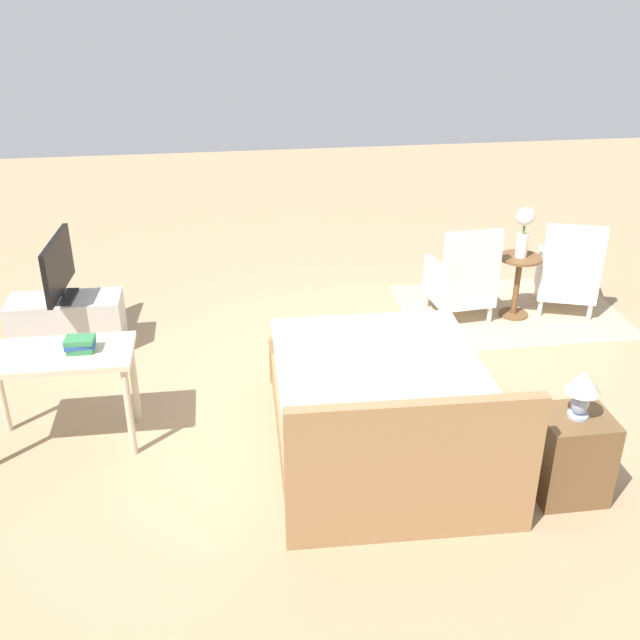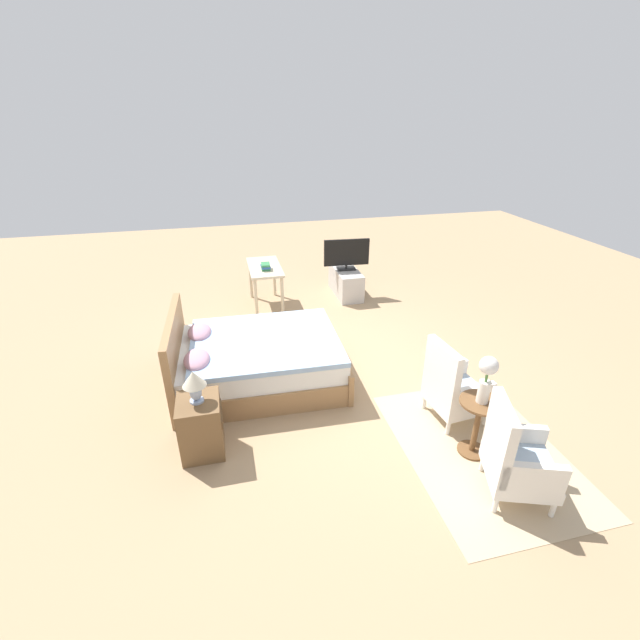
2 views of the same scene
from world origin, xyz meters
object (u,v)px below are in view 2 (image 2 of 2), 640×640
object	(u,v)px
nightstand	(201,426)
book_stack	(266,266)
tv_flatscreen	(347,254)
armchair_by_window_right	(453,388)
table_lamp	(194,382)
bed	(256,360)
flower_vase	(487,375)
side_table	(478,421)
tv_stand	(346,282)
armchair_by_window_left	(515,459)
vanity_desk	(265,272)

from	to	relation	value
nightstand	book_stack	distance (m)	3.32
nightstand	tv_flatscreen	xyz separation A→B (m)	(3.51, -2.50, 0.47)
armchair_by_window_right	table_lamp	bearing A→B (deg)	87.57
bed	flower_vase	bearing A→B (deg)	-131.58
side_table	tv_flatscreen	bearing A→B (deg)	1.06
nightstand	tv_stand	world-z (taller)	nightstand
bed	table_lamp	bearing A→B (deg)	149.55
table_lamp	tv_flatscreen	size ratio (longest dim) A/B	0.41
armchair_by_window_left	table_lamp	distance (m)	2.89
bed	flower_vase	world-z (taller)	flower_vase
flower_vase	book_stack	distance (m)	4.07
armchair_by_window_left	flower_vase	bearing A→B (deg)	4.29
flower_vase	nightstand	xyz separation A→B (m)	(0.64, 2.58, -0.61)
armchair_by_window_left	armchair_by_window_right	bearing A→B (deg)	0.17
nightstand	tv_stand	bearing A→B (deg)	-35.47
side_table	flower_vase	xyz separation A→B (m)	(0.00, 0.00, 0.52)
tv_flatscreen	vanity_desk	size ratio (longest dim) A/B	0.77
flower_vase	table_lamp	xyz separation A→B (m)	(0.64, 2.58, -0.10)
armchair_by_window_right	side_table	world-z (taller)	armchair_by_window_right
vanity_desk	book_stack	xyz separation A→B (m)	(-0.17, 0.00, 0.16)
armchair_by_window_left	armchair_by_window_right	size ratio (longest dim) A/B	1.00
armchair_by_window_left	vanity_desk	bearing A→B (deg)	19.62
armchair_by_window_left	flower_vase	xyz separation A→B (m)	(0.52, 0.04, 0.52)
table_lamp	book_stack	world-z (taller)	table_lamp
side_table	book_stack	bearing A→B (deg)	22.39
side_table	tv_stand	bearing A→B (deg)	1.06
bed	tv_flatscreen	xyz separation A→B (m)	(2.43, -1.87, 0.46)
flower_vase	book_stack	bearing A→B (deg)	22.39
armchair_by_window_left	vanity_desk	xyz separation A→B (m)	(4.45, 1.59, 0.24)
nightstand	tv_flatscreen	bearing A→B (deg)	-35.46
side_table	tv_flatscreen	xyz separation A→B (m)	(4.15, 0.08, 0.38)
bed	armchair_by_window_left	world-z (taller)	bed
armchair_by_window_right	tv_flatscreen	xyz separation A→B (m)	(3.62, 0.11, 0.38)
armchair_by_window_right	vanity_desk	world-z (taller)	armchair_by_window_right
table_lamp	bed	bearing A→B (deg)	-30.45
bed	nightstand	world-z (taller)	bed
tv_flatscreen	vanity_desk	world-z (taller)	tv_flatscreen
armchair_by_window_right	armchair_by_window_left	bearing A→B (deg)	-179.83
flower_vase	book_stack	size ratio (longest dim) A/B	2.28
bed	vanity_desk	world-z (taller)	bed
bed	tv_stand	size ratio (longest dim) A/B	2.11
armchair_by_window_right	book_stack	xyz separation A→B (m)	(3.23, 1.58, 0.40)
bed	side_table	xyz separation A→B (m)	(-1.72, -1.94, 0.08)
tv_stand	armchair_by_window_left	bearing A→B (deg)	-178.58
bed	side_table	size ratio (longest dim) A/B	3.31
table_lamp	tv_flatscreen	distance (m)	4.31
flower_vase	nightstand	bearing A→B (deg)	76.00
armchair_by_window_left	tv_stand	bearing A→B (deg)	1.42
bed	armchair_by_window_right	distance (m)	2.31
book_stack	tv_flatscreen	bearing A→B (deg)	-75.05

